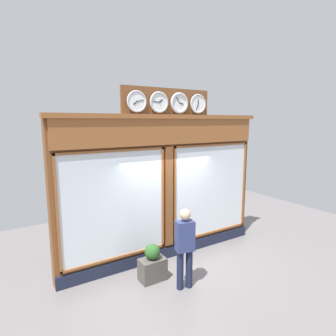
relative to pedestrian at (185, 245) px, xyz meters
name	(u,v)px	position (x,y,z in m)	size (l,w,h in m)	color
ground_plane	(255,323)	(-0.42, 1.49, -0.93)	(14.00, 14.00, 0.00)	slate
shop_facade	(165,186)	(-0.42, -1.43, 0.89)	(5.51, 0.42, 4.15)	brown
pedestrian	(185,245)	(0.00, 0.00, 0.00)	(0.40, 0.29, 1.69)	#191E38
planter_box	(152,269)	(0.41, -0.61, -0.69)	(0.56, 0.36, 0.48)	#4C4742
planter_shrub	(152,252)	(0.41, -0.61, -0.28)	(0.34, 0.34, 0.34)	#285623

